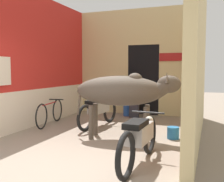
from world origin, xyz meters
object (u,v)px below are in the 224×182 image
object	(u,v)px
motorcycle_far	(98,110)
shopkeeper_seated	(135,96)
motorcycle_near	(139,137)
bicycle	(50,113)
cow	(124,91)
bucket	(173,133)
plastic_stool	(127,108)

from	to	relation	value
motorcycle_far	shopkeeper_seated	world-z (taller)	shopkeeper_seated
motorcycle_near	bicycle	distance (m)	3.71
cow	motorcycle_near	xyz separation A→B (m)	(0.74, -1.45, -0.60)
bicycle	shopkeeper_seated	size ratio (longest dim) A/B	1.30
bicycle	cow	bearing A→B (deg)	-15.31
bucket	plastic_stool	bearing A→B (deg)	127.14
motorcycle_far	plastic_stool	size ratio (longest dim) A/B	4.03
motorcycle_near	bicycle	bearing A→B (deg)	145.69
plastic_stool	bucket	distance (m)	2.97
motorcycle_far	plastic_stool	world-z (taller)	motorcycle_far
shopkeeper_seated	bucket	size ratio (longest dim) A/B	4.98
cow	plastic_stool	world-z (taller)	cow
motorcycle_near	shopkeeper_seated	world-z (taller)	shopkeeper_seated
motorcycle_near	plastic_stool	distance (m)	4.45
plastic_stool	shopkeeper_seated	bearing A→B (deg)	-20.60
cow	shopkeeper_seated	bearing A→B (deg)	100.08
motorcycle_near	bicycle	xyz separation A→B (m)	(-3.06, 2.09, -0.11)
motorcycle_near	bucket	bearing A→B (deg)	80.81
motorcycle_far	bucket	distance (m)	2.13
bicycle	bucket	size ratio (longest dim) A/B	6.47
shopkeeper_seated	plastic_stool	distance (m)	0.53
shopkeeper_seated	plastic_stool	xyz separation A→B (m)	(-0.30, 0.11, -0.43)
motorcycle_near	cow	bearing A→B (deg)	116.89
shopkeeper_seated	cow	bearing A→B (deg)	-79.92
motorcycle_far	plastic_stool	xyz separation A→B (m)	(0.24, 1.81, -0.19)
cow	bicycle	xyz separation A→B (m)	(-2.33, 0.64, -0.71)
cow	plastic_stool	xyz separation A→B (m)	(-0.76, 2.73, -0.79)
cow	motorcycle_far	distance (m)	1.49
bicycle	bucket	distance (m)	3.37
cow	bicycle	bearing A→B (deg)	164.69
motorcycle_near	bucket	xyz separation A→B (m)	(0.29, 1.81, -0.32)
motorcycle_near	shopkeeper_seated	xyz separation A→B (m)	(-1.20, 4.07, 0.23)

